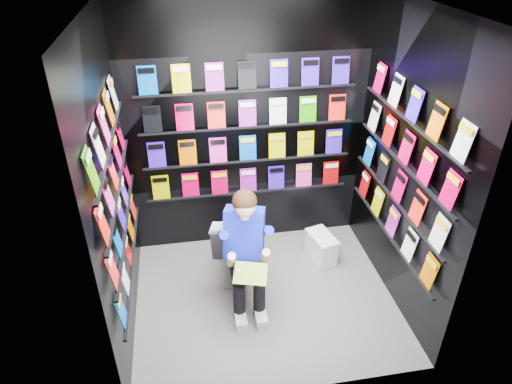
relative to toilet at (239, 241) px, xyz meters
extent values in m
plane|color=slate|center=(0.18, -0.45, -0.37)|extent=(2.40, 2.40, 0.00)
plane|color=white|center=(0.18, -0.45, 2.23)|extent=(2.40, 2.40, 0.00)
cube|color=black|center=(0.18, 0.55, 0.93)|extent=(2.40, 0.04, 2.60)
cube|color=black|center=(0.18, -1.45, 0.93)|extent=(2.40, 0.04, 2.60)
cube|color=black|center=(-1.02, -0.45, 0.93)|extent=(0.04, 2.00, 2.60)
cube|color=black|center=(1.38, -0.45, 0.93)|extent=(0.04, 2.00, 2.60)
imported|color=white|center=(0.00, 0.00, 0.00)|extent=(0.61, 0.84, 0.73)
cube|color=white|center=(0.87, 0.04, -0.24)|extent=(0.27, 0.39, 0.26)
cube|color=white|center=(0.87, 0.04, -0.09)|extent=(0.29, 0.41, 0.03)
cube|color=green|center=(0.00, -0.73, 0.21)|extent=(0.31, 0.23, 0.12)
camera|label=1|loc=(-0.45, -3.57, 2.76)|focal=32.00mm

